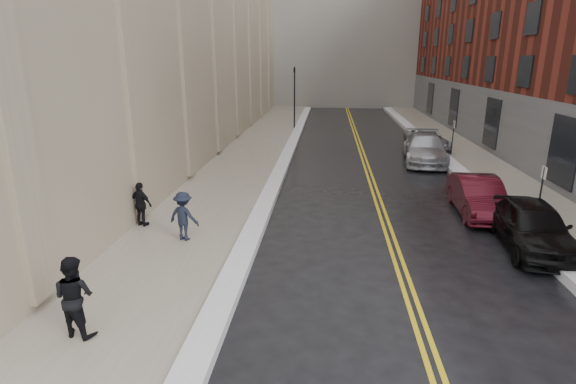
% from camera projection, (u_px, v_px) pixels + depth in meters
% --- Properties ---
extents(ground, '(160.00, 160.00, 0.00)m').
position_uv_depth(ground, '(309.00, 350.00, 9.40)').
color(ground, black).
rests_on(ground, ground).
extents(sidewalk_left, '(4.00, 64.00, 0.15)m').
position_uv_depth(sidewalk_left, '(241.00, 166.00, 25.04)').
color(sidewalk_left, gray).
rests_on(sidewalk_left, ground).
extents(sidewalk_right, '(3.00, 64.00, 0.15)m').
position_uv_depth(sidewalk_right, '(491.00, 172.00, 23.88)').
color(sidewalk_right, gray).
rests_on(sidewalk_right, ground).
extents(lane_stripe_a, '(0.12, 64.00, 0.01)m').
position_uv_depth(lane_stripe_a, '(366.00, 170.00, 24.47)').
color(lane_stripe_a, gold).
rests_on(lane_stripe_a, ground).
extents(lane_stripe_b, '(0.12, 64.00, 0.01)m').
position_uv_depth(lane_stripe_b, '(370.00, 170.00, 24.45)').
color(lane_stripe_b, gold).
rests_on(lane_stripe_b, ground).
extents(snow_ridge_left, '(0.70, 60.80, 0.26)m').
position_uv_depth(snow_ridge_left, '(282.00, 166.00, 24.83)').
color(snow_ridge_left, white).
rests_on(snow_ridge_left, ground).
extents(snow_ridge_right, '(0.85, 60.80, 0.30)m').
position_uv_depth(snow_ridge_right, '(456.00, 169.00, 24.02)').
color(snow_ridge_right, white).
rests_on(snow_ridge_right, ground).
extents(traffic_signal, '(0.18, 0.15, 5.20)m').
position_uv_depth(traffic_signal, '(294.00, 93.00, 37.37)').
color(traffic_signal, black).
rests_on(traffic_signal, ground).
extents(parking_sign_near, '(0.06, 0.35, 2.23)m').
position_uv_depth(parking_sign_near, '(541.00, 190.00, 15.97)').
color(parking_sign_near, black).
rests_on(parking_sign_near, ground).
extents(parking_sign_far, '(0.06, 0.35, 2.23)m').
position_uv_depth(parking_sign_far, '(453.00, 135.00, 27.42)').
color(parking_sign_far, black).
rests_on(parking_sign_far, ground).
extents(car_black, '(2.23, 4.73, 1.57)m').
position_uv_depth(car_black, '(532.00, 226.00, 14.20)').
color(car_black, black).
rests_on(car_black, ground).
extents(car_maroon, '(1.71, 4.49, 1.46)m').
position_uv_depth(car_maroon, '(478.00, 196.00, 17.42)').
color(car_maroon, '#3F0B14').
rests_on(car_maroon, ground).
extents(car_silver_near, '(2.92, 5.88, 1.64)m').
position_uv_depth(car_silver_near, '(425.00, 148.00, 26.17)').
color(car_silver_near, '#A5A7AD').
rests_on(car_silver_near, ground).
extents(car_silver_far, '(2.53, 4.93, 1.33)m').
position_uv_depth(car_silver_far, '(427.00, 140.00, 29.58)').
color(car_silver_far, gray).
rests_on(car_silver_far, ground).
extents(pedestrian_a, '(1.01, 0.87, 1.80)m').
position_uv_depth(pedestrian_a, '(74.00, 296.00, 9.46)').
color(pedestrian_a, black).
rests_on(pedestrian_a, sidewalk_left).
extents(pedestrian_b, '(1.18, 0.87, 1.62)m').
position_uv_depth(pedestrian_b, '(184.00, 216.00, 14.52)').
color(pedestrian_b, black).
rests_on(pedestrian_b, sidewalk_left).
extents(pedestrian_c, '(1.01, 0.70, 1.59)m').
position_uv_depth(pedestrian_c, '(141.00, 204.00, 15.75)').
color(pedestrian_c, black).
rests_on(pedestrian_c, sidewalk_left).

